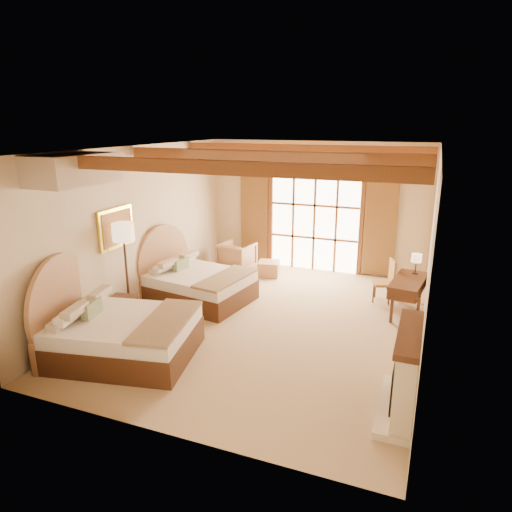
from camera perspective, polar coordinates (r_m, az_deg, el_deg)
The scene contains 19 objects.
floor at distance 8.74m, azimuth 1.36°, elevation -8.16°, with size 7.00×7.00×0.00m, color tan.
wall_back at distance 11.48m, azimuth 7.44°, elevation 6.08°, with size 5.50×5.50×0.00m, color beige.
wall_left at distance 9.47m, azimuth -14.43°, elevation 3.49°, with size 7.00×7.00×0.00m, color beige.
wall_right at distance 7.75m, azimuth 20.93°, elevation 0.08°, with size 7.00×7.00×0.00m, color beige.
ceiling at distance 7.96m, azimuth 1.52°, elevation 13.29°, with size 7.00×7.00×0.00m, color #BB7D33.
ceiling_beams at distance 7.96m, azimuth 1.52°, elevation 12.43°, with size 5.39×4.60×0.18m, color brown, non-canonical shape.
french_doors at distance 11.49m, azimuth 7.30°, elevation 4.32°, with size 3.95×0.08×2.60m.
fireplace at distance 6.30m, azimuth 18.10°, elevation -14.19°, with size 0.46×1.40×1.16m.
painting at distance 8.83m, azimuth -17.06°, elevation 3.37°, with size 0.06×0.95×0.75m.
canopy_valance at distance 7.51m, azimuth -21.89°, elevation 10.04°, with size 0.70×1.40×0.45m, color beige.
bed_near at distance 7.74m, azimuth -17.24°, elevation -8.78°, with size 2.48×2.04×1.44m.
bed_far at distance 9.71m, azimuth -7.89°, elevation -3.17°, with size 2.25×1.82×1.34m.
nightstand at distance 8.82m, azimuth -16.37°, elevation -6.68°, with size 0.46×0.46×0.55m, color #482213.
floor_lamp at distance 8.68m, azimuth -16.21°, elevation 2.16°, with size 0.40×0.40×1.87m.
armchair at distance 11.48m, azimuth -2.42°, elevation -0.12°, with size 0.79×0.81×0.74m, color #A67C58.
ottoman at distance 11.19m, azimuth 1.60°, elevation -1.57°, with size 0.49×0.49×0.36m, color tan.
desk at distance 9.46m, azimuth 18.38°, elevation -4.62°, with size 0.72×1.35×0.70m.
desk_chair at distance 9.94m, azimuth 15.65°, elevation -3.93°, with size 0.52×0.51×0.90m.
desk_lamp at distance 9.66m, azimuth 19.43°, elevation -0.34°, with size 0.20×0.20×0.41m.
Camera 1 is at (2.70, -7.47, 3.64)m, focal length 32.00 mm.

